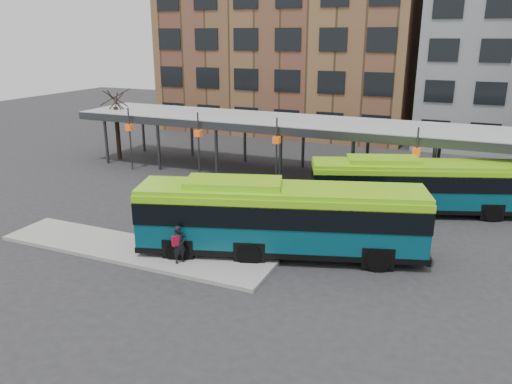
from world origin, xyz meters
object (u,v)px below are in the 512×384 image
Objects in this scene: bus_rear at (416,185)px; pedestrian at (179,244)px; tree at (118,131)px; bus_front at (279,217)px.

bus_rear is 14.57m from pedestrian.
tree is 0.41× the size of bus_front.
bus_rear is at bearing -7.98° from pedestrian.
bus_rear is (5.19, 8.60, -0.17)m from bus_front.
pedestrian is (-8.85, -11.56, -0.66)m from bus_rear.
bus_front is 4.78m from pedestrian.
tree is at bearing 150.57° from bus_rear.
pedestrian is at bearing -158.48° from bus_front.
bus_rear is 6.97× the size of pedestrian.
tree is 21.91m from pedestrian.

